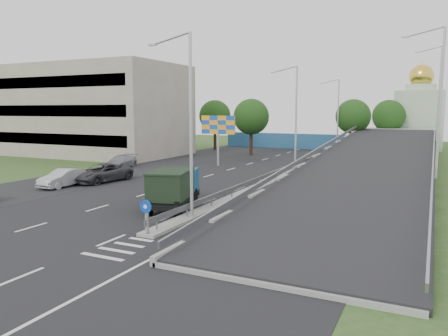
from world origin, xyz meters
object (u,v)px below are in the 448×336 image
Objects in this scene: lamp_post_mid at (294,113)px; dump_truck at (174,186)px; church at (419,115)px; billboard at (218,128)px; parked_car_d at (121,162)px; lamp_post_far at (337,112)px; parked_car_b at (64,178)px; parked_car_c at (102,173)px; lamp_post_near at (188,116)px; sign_bollard at (147,217)px.

lamp_post_mid is 1.69× the size of dump_truck.
church is 37.23m from billboard.
church reaches higher than parked_car_d.
parked_car_b is at bearing -112.24° from lamp_post_far.
billboard is at bearing 92.81° from dump_truck.
church is 47.23m from parked_car_d.
dump_truck is 1.08× the size of parked_car_c.
lamp_post_near is 2.17× the size of parked_car_d.
billboard is (-19.00, -32.00, -1.12)m from church.
lamp_post_far is 38.32m from parked_car_b.
lamp_post_mid is at bearing -90.00° from lamp_post_far.
lamp_post_far is at bearing -125.24° from church.
billboard is at bearing 27.88° from parked_car_d.
sign_bollard is 0.28× the size of dump_truck.
parked_car_c is at bearing -116.72° from church.
parked_car_c is at bearing 135.87° from dump_truck.
sign_bollard is at bearing -91.64° from lamp_post_near.
lamp_post_mid reaches higher than sign_bollard.
dump_truck is 1.37× the size of parked_car_b.
lamp_post_far is at bearing 67.98° from parked_car_b.
lamp_post_near is at bearing -24.02° from parked_car_c.
sign_bollard is 0.38× the size of parked_car_b.
billboard is at bearing 112.49° from lamp_post_near.
dump_truck is (-12.25, -51.80, -3.93)m from church.
lamp_post_far is at bearing 74.63° from parked_car_c.
billboard is 0.99× the size of parked_car_c.
lamp_post_near is 5.48m from dump_truck.
parked_car_c reaches higher than parked_car_b.
sign_bollard is 6.44m from dump_truck.
church reaches higher than parked_car_b.
church is at bearing 63.95° from parked_car_b.
lamp_post_near is 40.00m from lamp_post_far.
lamp_post_near is at bearing -49.98° from parked_car_d.
parked_car_b is (-14.38, -15.15, -5.09)m from lamp_post_mid.
sign_bollard is 24.30m from lamp_post_mid.
dump_truck is 12.33m from parked_car_b.
lamp_post_near is 20.00m from lamp_post_mid.
church is at bearing 70.43° from parked_car_c.
billboard is 14.98m from parked_car_c.
lamp_post_mid and lamp_post_far have the same top height.
parked_car_d is (-8.49, -6.13, -3.51)m from billboard.
lamp_post_near is at bearing -18.41° from parked_car_b.
lamp_post_far is 38.14m from dump_truck.
dump_truck is (-2.36, -37.80, -4.43)m from lamp_post_far.
lamp_post_far is 20.24m from billboard.
sign_bollard is at bearing -99.81° from church.
lamp_post_mid is at bearing 46.73° from parked_car_b.
lamp_post_mid is 1.83× the size of billboard.
parked_car_c reaches higher than parked_car_d.
lamp_post_far is (0.00, 40.00, 0.00)m from lamp_post_near.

